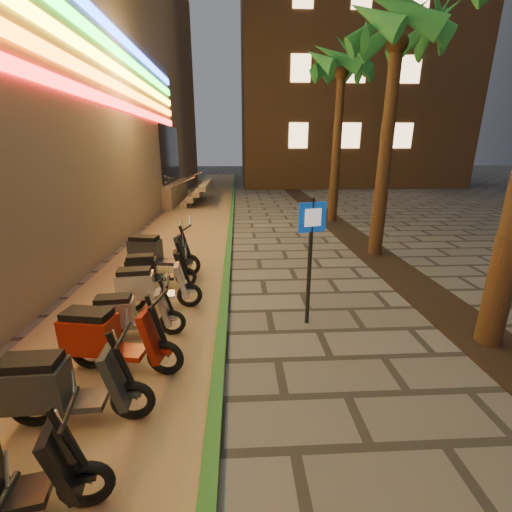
{
  "coord_description": "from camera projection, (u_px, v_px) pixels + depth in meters",
  "views": [
    {
      "loc": [
        -0.57,
        -2.87,
        3.13
      ],
      "look_at": [
        -0.26,
        3.22,
        1.2
      ],
      "focal_mm": 24.0,
      "sensor_mm": 36.0,
      "label": 1
    }
  ],
  "objects": [
    {
      "name": "palm_c",
      "position": [
        397.0,
        42.0,
        8.82
      ],
      "size": [
        2.97,
        3.02,
        6.91
      ],
      "color": "#472D19",
      "rests_on": "ground"
    },
    {
      "name": "ground",
      "position": [
        295.0,
        451.0,
        3.71
      ],
      "size": [
        120.0,
        120.0,
        0.0
      ],
      "primitive_type": "plane",
      "color": "#474442",
      "rests_on": "ground"
    },
    {
      "name": "pedestrian_sign",
      "position": [
        311.0,
        245.0,
        5.96
      ],
      "size": [
        0.5,
        0.17,
        2.33
      ],
      "rotation": [
        0.0,
        0.0,
        0.27
      ],
      "color": "black",
      "rests_on": "ground"
    },
    {
      "name": "green_curb",
      "position": [
        230.0,
        232.0,
        13.16
      ],
      "size": [
        0.18,
        60.0,
        0.1
      ],
      "primitive_type": "cube",
      "color": "#235D23",
      "rests_on": "ground"
    },
    {
      "name": "scooter_7",
      "position": [
        129.0,
        314.0,
        5.76
      ],
      "size": [
        1.48,
        0.57,
        1.04
      ],
      "rotation": [
        0.0,
        0.0,
        0.12
      ],
      "color": "black",
      "rests_on": "ground"
    },
    {
      "name": "scooter_5",
      "position": [
        59.0,
        387.0,
        3.92
      ],
      "size": [
        1.69,
        0.59,
        1.19
      ],
      "rotation": [
        0.0,
        0.0,
        0.04
      ],
      "color": "black",
      "rests_on": "ground"
    },
    {
      "name": "palm_d",
      "position": [
        342.0,
        73.0,
        13.51
      ],
      "size": [
        2.97,
        3.02,
        7.16
      ],
      "color": "#472D19",
      "rests_on": "ground"
    },
    {
      "name": "scooter_10",
      "position": [
        156.0,
        253.0,
        8.75
      ],
      "size": [
        1.85,
        0.82,
        1.3
      ],
      "rotation": [
        0.0,
        0.0,
        -0.19
      ],
      "color": "black",
      "rests_on": "ground"
    },
    {
      "name": "scooter_8",
      "position": [
        149.0,
        287.0,
        6.78
      ],
      "size": [
        1.66,
        0.64,
        1.16
      ],
      "rotation": [
        0.0,
        0.0,
        0.12
      ],
      "color": "black",
      "rests_on": "ground"
    },
    {
      "name": "apartment_block",
      "position": [
        342.0,
        39.0,
        30.83
      ],
      "size": [
        18.0,
        16.06,
        25.0
      ],
      "color": "brown",
      "rests_on": "ground"
    },
    {
      "name": "planting_strip",
      "position": [
        404.0,
        277.0,
        8.64
      ],
      "size": [
        1.2,
        40.0,
        0.02
      ],
      "primitive_type": "cube",
      "color": "black",
      "rests_on": "ground"
    },
    {
      "name": "parking_strip",
      "position": [
        186.0,
        233.0,
        13.09
      ],
      "size": [
        3.4,
        60.0,
        0.01
      ],
      "primitive_type": "cube",
      "color": "#8C7251",
      "rests_on": "ground"
    },
    {
      "name": "scooter_9",
      "position": [
        152.0,
        270.0,
        7.78
      ],
      "size": [
        1.57,
        0.64,
        1.1
      ],
      "rotation": [
        0.0,
        0.0,
        0.15
      ],
      "color": "black",
      "rests_on": "ground"
    },
    {
      "name": "scooter_6",
      "position": [
        108.0,
        338.0,
        4.89
      ],
      "size": [
        1.76,
        0.75,
        1.23
      ],
      "rotation": [
        0.0,
        0.0,
        -0.17
      ],
      "color": "black",
      "rests_on": "ground"
    }
  ]
}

